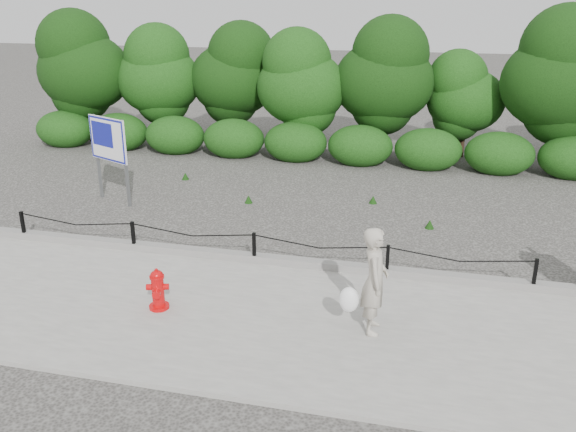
# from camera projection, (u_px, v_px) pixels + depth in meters

# --- Properties ---
(ground) EXTENTS (90.00, 90.00, 0.00)m
(ground) POSITION_uv_depth(u_px,v_px,m) (255.00, 266.00, 11.63)
(ground) COLOR #2D2B28
(ground) RESTS_ON ground
(sidewalk) EXTENTS (14.00, 4.00, 0.08)m
(sidewalk) POSITION_uv_depth(u_px,v_px,m) (219.00, 315.00, 9.80)
(sidewalk) COLOR gray
(sidewalk) RESTS_ON ground
(curb) EXTENTS (14.00, 0.22, 0.14)m
(curb) POSITION_uv_depth(u_px,v_px,m) (255.00, 258.00, 11.63)
(curb) COLOR slate
(curb) RESTS_ON sidewalk
(chain_barrier) EXTENTS (10.06, 0.06, 0.60)m
(chain_barrier) POSITION_uv_depth(u_px,v_px,m) (254.00, 244.00, 11.48)
(chain_barrier) COLOR black
(chain_barrier) RESTS_ON sidewalk
(treeline) EXTENTS (20.38, 3.52, 4.53)m
(treeline) POSITION_uv_depth(u_px,v_px,m) (343.00, 77.00, 18.84)
(treeline) COLOR black
(treeline) RESTS_ON ground
(fire_hydrant) EXTENTS (0.41, 0.42, 0.70)m
(fire_hydrant) POSITION_uv_depth(u_px,v_px,m) (158.00, 290.00, 9.81)
(fire_hydrant) COLOR red
(fire_hydrant) RESTS_ON sidewalk
(pedestrian) EXTENTS (0.73, 0.64, 1.67)m
(pedestrian) POSITION_uv_depth(u_px,v_px,m) (373.00, 282.00, 9.01)
(pedestrian) COLOR #AEA595
(pedestrian) RESTS_ON sidewalk
(advertising_sign) EXTENTS (1.22, 0.62, 2.12)m
(advertising_sign) POSITION_uv_depth(u_px,v_px,m) (108.00, 143.00, 14.64)
(advertising_sign) COLOR slate
(advertising_sign) RESTS_ON ground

